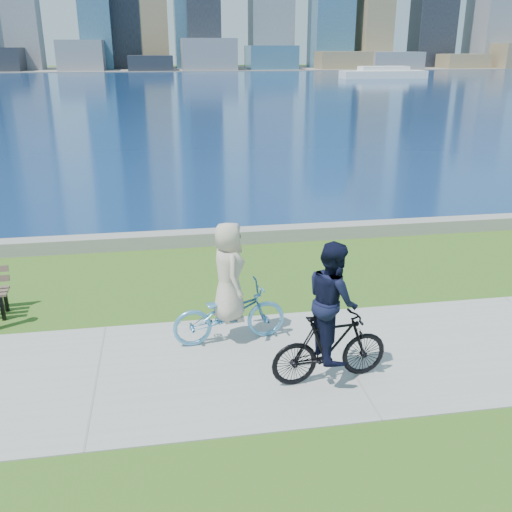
{
  "coord_description": "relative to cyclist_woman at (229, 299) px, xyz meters",
  "views": [
    {
      "loc": [
        1.18,
        -7.96,
        4.87
      ],
      "look_at": [
        2.88,
        2.12,
        1.1
      ],
      "focal_mm": 40.0,
      "sensor_mm": 36.0,
      "label": 1
    }
  ],
  "objects": [
    {
      "name": "seawall",
      "position": [
        -2.2,
        5.33,
        -0.65
      ],
      "size": [
        90.0,
        0.5,
        0.35
      ],
      "primitive_type": "cube",
      "color": "gray",
      "rests_on": "ground"
    },
    {
      "name": "bay_water",
      "position": [
        -2.2,
        71.13,
        -0.82
      ],
      "size": [
        320.0,
        131.0,
        0.01
      ],
      "primitive_type": "cube",
      "color": "#0C2651",
      "rests_on": "ground"
    },
    {
      "name": "far_shore",
      "position": [
        -2.2,
        129.13,
        -0.76
      ],
      "size": [
        320.0,
        30.0,
        0.12
      ],
      "primitive_type": "cube",
      "color": "slate",
      "rests_on": "ground"
    },
    {
      "name": "concrete_path",
      "position": [
        -2.2,
        -0.87,
        -0.81
      ],
      "size": [
        80.0,
        3.5,
        0.02
      ],
      "primitive_type": "cube",
      "color": "#969692",
      "rests_on": "ground"
    },
    {
      "name": "ground",
      "position": [
        -2.2,
        -0.87,
        -0.82
      ],
      "size": [
        320.0,
        320.0,
        0.0
      ],
      "primitive_type": "plane",
      "color": "#305716",
      "rests_on": "ground"
    },
    {
      "name": "ferry_far",
      "position": [
        35.28,
        82.94,
        -0.05
      ],
      "size": [
        13.73,
        3.92,
        1.86
      ],
      "color": "white",
      "rests_on": "ground"
    },
    {
      "name": "cyclist_man",
      "position": [
        1.36,
        -1.5,
        0.14
      ],
      "size": [
        0.76,
        1.89,
        2.25
      ],
      "rotation": [
        0.0,
        0.0,
        1.67
      ],
      "color": "black",
      "rests_on": "ground"
    },
    {
      "name": "cyclist_woman",
      "position": [
        0.0,
        0.0,
        0.0
      ],
      "size": [
        0.9,
        2.04,
        2.16
      ],
      "rotation": [
        0.0,
        0.0,
        1.68
      ],
      "color": "#549BCC",
      "rests_on": "ground"
    }
  ]
}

